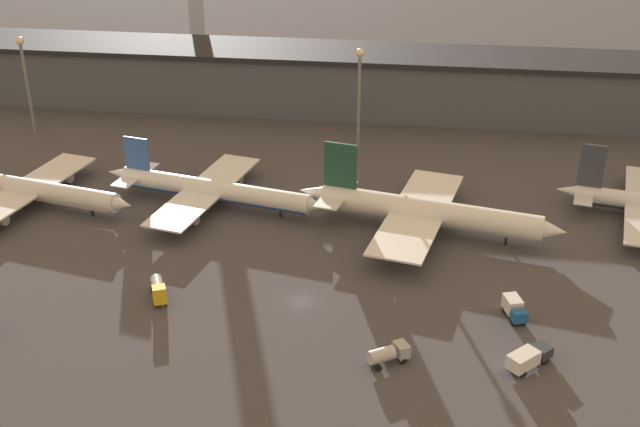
{
  "coord_description": "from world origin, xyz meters",
  "views": [
    {
      "loc": [
        16.9,
        -102.81,
        68.26
      ],
      "look_at": [
        0.34,
        18.35,
        6.0
      ],
      "focal_mm": 45.0,
      "sensor_mm": 36.0,
      "label": 1
    }
  ],
  "objects_px": {
    "airplane_1": "(212,190)",
    "airplane_2": "(426,212)",
    "airplane_0": "(31,190)",
    "service_vehicle_4": "(528,358)",
    "service_vehicle_0": "(158,290)",
    "service_vehicle_2": "(514,308)",
    "service_vehicle_3": "(388,354)"
  },
  "relations": [
    {
      "from": "airplane_2",
      "to": "service_vehicle_3",
      "type": "bearing_deg",
      "value": -84.4
    },
    {
      "from": "airplane_1",
      "to": "service_vehicle_0",
      "type": "relative_size",
      "value": 6.81
    },
    {
      "from": "airplane_0",
      "to": "service_vehicle_0",
      "type": "distance_m",
      "value": 44.49
    },
    {
      "from": "service_vehicle_3",
      "to": "service_vehicle_4",
      "type": "bearing_deg",
      "value": -27.48
    },
    {
      "from": "airplane_1",
      "to": "service_vehicle_4",
      "type": "bearing_deg",
      "value": -25.9
    },
    {
      "from": "airplane_0",
      "to": "service_vehicle_0",
      "type": "xyz_separation_m",
      "value": [
        34.14,
        -28.49,
        -1.56
      ]
    },
    {
      "from": "airplane_1",
      "to": "service_vehicle_2",
      "type": "distance_m",
      "value": 62.29
    },
    {
      "from": "service_vehicle_2",
      "to": "service_vehicle_4",
      "type": "xyz_separation_m",
      "value": [
        0.93,
        -11.96,
        -0.07
      ]
    },
    {
      "from": "airplane_2",
      "to": "service_vehicle_4",
      "type": "bearing_deg",
      "value": -56.89
    },
    {
      "from": "airplane_0",
      "to": "service_vehicle_4",
      "type": "height_order",
      "value": "airplane_0"
    },
    {
      "from": "airplane_0",
      "to": "airplane_1",
      "type": "height_order",
      "value": "airplane_0"
    },
    {
      "from": "airplane_1",
      "to": "service_vehicle_0",
      "type": "distance_m",
      "value": 33.1
    },
    {
      "from": "airplane_0",
      "to": "airplane_1",
      "type": "relative_size",
      "value": 0.95
    },
    {
      "from": "airplane_2",
      "to": "service_vehicle_4",
      "type": "xyz_separation_m",
      "value": [
        14.59,
        -37.44,
        -2.32
      ]
    },
    {
      "from": "airplane_0",
      "to": "service_vehicle_4",
      "type": "bearing_deg",
      "value": -11.29
    },
    {
      "from": "service_vehicle_0",
      "to": "service_vehicle_4",
      "type": "relative_size",
      "value": 0.98
    },
    {
      "from": "airplane_2",
      "to": "service_vehicle_0",
      "type": "distance_m",
      "value": 49.15
    },
    {
      "from": "service_vehicle_0",
      "to": "airplane_1",
      "type": "bearing_deg",
      "value": 156.15
    },
    {
      "from": "airplane_1",
      "to": "airplane_2",
      "type": "distance_m",
      "value": 40.87
    },
    {
      "from": "service_vehicle_3",
      "to": "service_vehicle_4",
      "type": "xyz_separation_m",
      "value": [
        18.86,
        1.66,
        0.01
      ]
    },
    {
      "from": "service_vehicle_0",
      "to": "service_vehicle_2",
      "type": "bearing_deg",
      "value": 68.49
    },
    {
      "from": "airplane_1",
      "to": "service_vehicle_4",
      "type": "xyz_separation_m",
      "value": [
        55.12,
        -42.64,
        -1.65
      ]
    },
    {
      "from": "airplane_1",
      "to": "airplane_2",
      "type": "xyz_separation_m",
      "value": [
        40.54,
        -5.2,
        0.67
      ]
    },
    {
      "from": "service_vehicle_3",
      "to": "service_vehicle_0",
      "type": "bearing_deg",
      "value": 130.24
    },
    {
      "from": "airplane_2",
      "to": "service_vehicle_3",
      "type": "xyz_separation_m",
      "value": [
        -4.27,
        -39.1,
        -2.33
      ]
    },
    {
      "from": "airplane_2",
      "to": "service_vehicle_0",
      "type": "height_order",
      "value": "airplane_2"
    },
    {
      "from": "airplane_1",
      "to": "service_vehicle_0",
      "type": "height_order",
      "value": "airplane_1"
    },
    {
      "from": "airplane_2",
      "to": "service_vehicle_2",
      "type": "bearing_deg",
      "value": -49.99
    },
    {
      "from": "airplane_1",
      "to": "service_vehicle_4",
      "type": "height_order",
      "value": "airplane_1"
    },
    {
      "from": "airplane_0",
      "to": "service_vehicle_0",
      "type": "relative_size",
      "value": 6.46
    },
    {
      "from": "airplane_2",
      "to": "service_vehicle_4",
      "type": "distance_m",
      "value": 40.25
    },
    {
      "from": "airplane_1",
      "to": "service_vehicle_2",
      "type": "bearing_deg",
      "value": -17.69
    }
  ]
}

